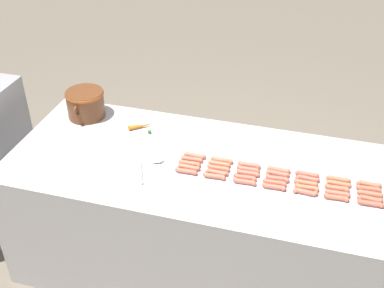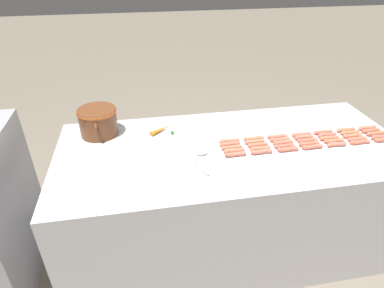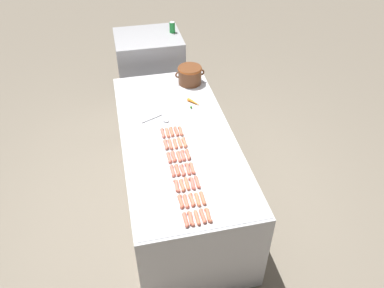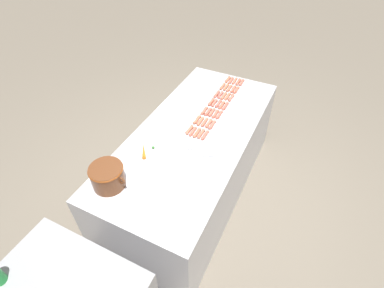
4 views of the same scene
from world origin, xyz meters
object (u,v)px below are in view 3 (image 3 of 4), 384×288
at_px(hot_dog_18, 179,156).
at_px(hot_dog_33, 184,142).
at_px(hot_dog_20, 172,132).
at_px(hot_dog_28, 208,215).
at_px(hot_dog_34, 181,131).
at_px(bean_pot, 190,74).
at_px(hot_dog_15, 192,200).
at_px(hot_dog_30, 197,182).
at_px(back_cabinet, 151,75).
at_px(serving_spoon, 161,120).
at_px(hot_dog_2, 177,186).
at_px(hot_dog_11, 174,156).
at_px(carrot, 194,103).
at_px(hot_dog_31, 192,168).
at_px(hot_dog_19, 175,144).
at_px(hot_dog_8, 186,201).
at_px(hot_dog_17, 183,170).
at_px(hot_dog_12, 170,144).
at_px(hot_dog_9, 182,185).
at_px(hot_dog_27, 176,131).
at_px(hot_dog_4, 169,158).
at_px(hot_dog_23, 192,183).
at_px(hot_dog_24, 188,169).
at_px(hot_dog_0, 186,220).
at_px(hot_dog_22, 197,200).
at_px(hot_dog_32, 188,155).
at_px(hot_dog_5, 166,144).
at_px(hot_dog_3, 173,171).
at_px(hot_dog_29, 203,198).
at_px(hot_dog_10, 177,170).
at_px(hot_dog_25, 183,155).
at_px(hot_dog_6, 163,133).
at_px(soda_can, 172,27).
at_px(hot_dog_1, 181,201).
at_px(hot_dog_13, 167,133).
at_px(hot_dog_21, 202,216).
at_px(hot_dog_7, 191,219).

distance_m(hot_dog_18, hot_dog_33, 0.18).
xyz_separation_m(hot_dog_20, hot_dog_28, (0.08, -0.97, 0.00)).
xyz_separation_m(hot_dog_34, bean_pot, (0.26, 0.81, 0.09)).
distance_m(hot_dog_15, hot_dog_30, 0.18).
relative_size(hot_dog_15, hot_dog_18, 1.00).
height_order(back_cabinet, hot_dog_30, back_cabinet).
height_order(bean_pot, serving_spoon, bean_pot).
distance_m(hot_dog_2, hot_dog_11, 0.33).
distance_m(hot_dog_33, bean_pot, 1.01).
xyz_separation_m(hot_dog_28, carrot, (0.21, 1.37, 0.00)).
relative_size(hot_dog_31, hot_dog_34, 1.00).
bearing_deg(hot_dog_19, hot_dog_2, -99.27).
bearing_deg(hot_dog_8, hot_dog_31, 70.01).
height_order(back_cabinet, hot_dog_17, back_cabinet).
bearing_deg(serving_spoon, carrot, 28.58).
distance_m(back_cabinet, hot_dog_12, 1.82).
xyz_separation_m(hot_dog_9, hot_dog_31, (0.11, 0.16, 0.00)).
distance_m(hot_dog_2, hot_dog_27, 0.66).
bearing_deg(back_cabinet, hot_dog_4, -92.75).
distance_m(hot_dog_23, carrot, 1.08).
bearing_deg(hot_dog_9, hot_dog_24, 64.82).
height_order(hot_dog_2, hot_dog_19, same).
xyz_separation_m(hot_dog_0, hot_dog_28, (0.16, 0.01, 0.00)).
relative_size(hot_dog_22, hot_dog_32, 1.00).
relative_size(back_cabinet, hot_dog_5, 7.84).
distance_m(hot_dog_2, serving_spoon, 0.86).
height_order(hot_dog_3, hot_dog_12, same).
distance_m(hot_dog_11, hot_dog_33, 0.20).
bearing_deg(hot_dog_29, hot_dog_2, 134.59).
bearing_deg(hot_dog_10, hot_dog_25, 64.00).
relative_size(hot_dog_18, hot_dog_28, 1.00).
relative_size(hot_dog_6, soda_can, 1.05).
bearing_deg(hot_dog_25, hot_dog_19, 102.07).
xyz_separation_m(hot_dog_1, hot_dog_13, (0.04, 0.80, 0.00)).
bearing_deg(hot_dog_18, hot_dog_13, 96.48).
height_order(hot_dog_12, hot_dog_18, same).
relative_size(hot_dog_6, hot_dog_21, 1.00).
relative_size(hot_dog_18, bean_pot, 0.42).
relative_size(hot_dog_12, hot_dog_23, 1.00).
distance_m(hot_dog_3, hot_dog_20, 0.49).
height_order(hot_dog_3, hot_dog_4, same).
xyz_separation_m(hot_dog_3, hot_dog_4, (0.00, 0.16, 0.00)).
relative_size(hot_dog_20, hot_dog_28, 1.00).
height_order(hot_dog_9, hot_dog_32, same).
relative_size(hot_dog_4, hot_dog_7, 1.00).
height_order(hot_dog_5, hot_dog_17, same).
xyz_separation_m(hot_dog_18, hot_dog_28, (0.08, -0.64, 0.00)).
distance_m(hot_dog_34, soda_can, 1.70).
bearing_deg(hot_dog_0, hot_dog_20, 85.36).
height_order(hot_dog_19, bean_pot, bean_pot).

